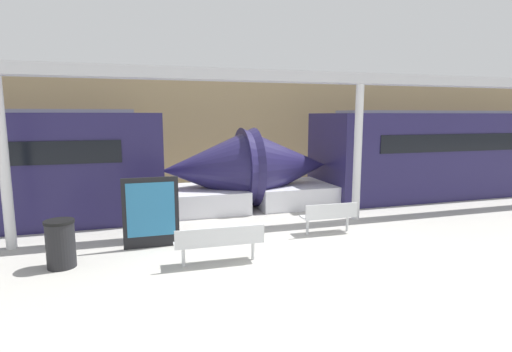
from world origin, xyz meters
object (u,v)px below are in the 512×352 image
object	(u,v)px
bench_far	(329,215)
poster_board	(151,212)
trash_bin	(61,244)
support_column_far	(4,164)
support_column_near	(358,153)
train_left	(479,153)
bench_near	(219,241)

from	to	relation	value
bench_far	poster_board	xyz separation A→B (m)	(-4.43, 0.22, 0.33)
trash_bin	support_column_far	bearing A→B (deg)	129.12
poster_board	support_column_near	distance (m)	6.04
trash_bin	poster_board	xyz separation A→B (m)	(1.80, 0.72, 0.34)
support_column_near	train_left	bearing A→B (deg)	19.57
bench_near	bench_far	distance (m)	3.40
bench_near	bench_far	size ratio (longest dim) A/B	1.29
bench_near	trash_bin	distance (m)	3.18
trash_bin	support_column_far	size ratio (longest dim) A/B	0.25
poster_board	support_column_far	bearing A→B (deg)	164.16
bench_near	train_left	bearing A→B (deg)	24.11
bench_far	trash_bin	bearing A→B (deg)	-174.17
bench_far	trash_bin	xyz separation A→B (m)	(-6.23, -0.50, -0.01)
trash_bin	bench_far	bearing A→B (deg)	4.58
bench_near	poster_board	distance (m)	2.00
bench_far	support_column_near	distance (m)	2.32
train_left	support_column_far	size ratio (longest dim) A/B	5.01
bench_far	support_column_near	world-z (taller)	support_column_near
bench_far	support_column_far	size ratio (longest dim) A/B	0.37
bench_near	support_column_far	bearing A→B (deg)	152.73
support_column_far	support_column_near	bearing A→B (deg)	0.00
trash_bin	support_column_far	xyz separation A→B (m)	(-1.30, 1.60, 1.46)
train_left	trash_bin	world-z (taller)	train_left
poster_board	support_column_far	world-z (taller)	support_column_far
train_left	poster_board	xyz separation A→B (m)	(-12.93, -3.39, -0.68)
bench_far	poster_board	world-z (taller)	poster_board
trash_bin	poster_board	world-z (taller)	poster_board
support_column_near	bench_near	bearing A→B (deg)	-152.50
bench_near	support_column_near	bearing A→B (deg)	28.81
bench_near	support_column_far	size ratio (longest dim) A/B	0.47
poster_board	bench_far	bearing A→B (deg)	-2.89
trash_bin	support_column_far	world-z (taller)	support_column_far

